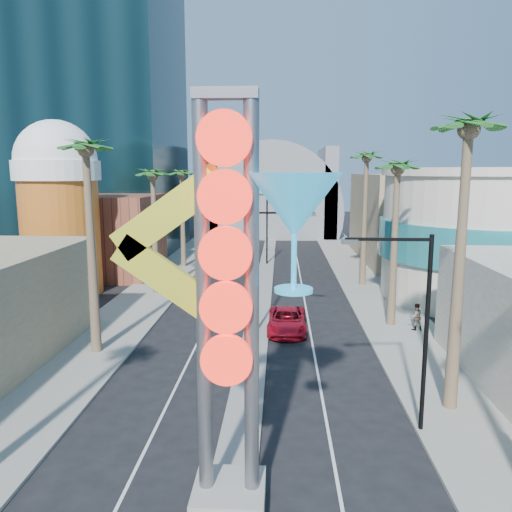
% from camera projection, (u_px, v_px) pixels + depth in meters
% --- Properties ---
extents(sidewalk_west, '(5.00, 100.00, 0.15)m').
position_uv_depth(sidewalk_west, '(164.00, 281.00, 47.42)').
color(sidewalk_west, gray).
rests_on(sidewalk_west, ground).
extents(sidewalk_east, '(5.00, 100.00, 0.15)m').
position_uv_depth(sidewalk_east, '(366.00, 283.00, 46.49)').
color(sidewalk_east, gray).
rests_on(sidewalk_east, ground).
extents(median, '(1.60, 84.00, 0.15)m').
position_uv_depth(median, '(265.00, 275.00, 49.91)').
color(median, gray).
rests_on(median, ground).
extents(hotel_tower, '(20.00, 20.00, 50.00)m').
position_uv_depth(hotel_tower, '(89.00, 49.00, 60.60)').
color(hotel_tower, black).
rests_on(hotel_tower, ground).
extents(brick_filler_west, '(10.00, 10.00, 8.00)m').
position_uv_depth(brick_filler_west, '(106.00, 235.00, 50.04)').
color(brick_filler_west, brown).
rests_on(brick_filler_west, ground).
extents(filler_east, '(10.00, 20.00, 10.00)m').
position_uv_depth(filler_east, '(405.00, 218.00, 58.15)').
color(filler_east, '#927D5E').
rests_on(filler_east, ground).
extents(beer_mug, '(7.00, 7.00, 14.50)m').
position_uv_depth(beer_mug, '(59.00, 202.00, 41.57)').
color(beer_mug, '#C4581A').
rests_on(beer_mug, ground).
extents(turquoise_building, '(16.60, 16.60, 10.60)m').
position_uv_depth(turquoise_building, '(485.00, 235.00, 40.28)').
color(turquoise_building, '#B2AD97').
rests_on(turquoise_building, ground).
extents(canopy, '(22.00, 16.00, 22.00)m').
position_uv_depth(canopy, '(272.00, 208.00, 82.68)').
color(canopy, slate).
rests_on(canopy, ground).
extents(neon_sign, '(6.53, 2.60, 12.55)m').
position_uv_depth(neon_sign, '(255.00, 279.00, 14.16)').
color(neon_sign, gray).
rests_on(neon_sign, ground).
extents(streetlight_0, '(3.79, 0.25, 8.00)m').
position_uv_depth(streetlight_0, '(265.00, 259.00, 31.36)').
color(streetlight_0, black).
rests_on(streetlight_0, ground).
extents(streetlight_1, '(3.79, 0.25, 8.00)m').
position_uv_depth(streetlight_1, '(262.00, 221.00, 55.04)').
color(streetlight_1, black).
rests_on(streetlight_1, ground).
extents(streetlight_2, '(3.45, 0.25, 8.00)m').
position_uv_depth(streetlight_2, '(415.00, 316.00, 19.24)').
color(streetlight_2, black).
rests_on(streetlight_2, ground).
extents(palm_1, '(2.40, 2.40, 12.70)m').
position_uv_depth(palm_1, '(86.00, 162.00, 26.89)').
color(palm_1, brown).
rests_on(palm_1, ground).
extents(palm_2, '(2.40, 2.40, 11.20)m').
position_uv_depth(palm_2, '(153.00, 182.00, 40.90)').
color(palm_2, brown).
rests_on(palm_2, ground).
extents(palm_3, '(2.40, 2.40, 11.20)m').
position_uv_depth(palm_3, '(182.00, 179.00, 52.71)').
color(palm_3, brown).
rests_on(palm_3, ground).
extents(palm_5, '(2.40, 2.40, 13.20)m').
position_uv_depth(palm_5, '(468.00, 148.00, 20.02)').
color(palm_5, brown).
rests_on(palm_5, ground).
extents(palm_6, '(2.40, 2.40, 11.70)m').
position_uv_depth(palm_6, '(397.00, 178.00, 32.06)').
color(palm_6, brown).
rests_on(palm_6, ground).
extents(palm_7, '(2.40, 2.40, 12.70)m').
position_uv_depth(palm_7, '(366.00, 166.00, 43.73)').
color(palm_7, brown).
rests_on(palm_7, ground).
extents(red_pickup, '(2.57, 5.39, 1.48)m').
position_uv_depth(red_pickup, '(287.00, 320.00, 32.47)').
color(red_pickup, '#AD0D20').
rests_on(red_pickup, ground).
extents(pedestrian_b, '(0.97, 0.82, 1.76)m').
position_uv_depth(pedestrian_b, '(416.00, 317.00, 32.33)').
color(pedestrian_b, gray).
rests_on(pedestrian_b, sidewalk_east).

